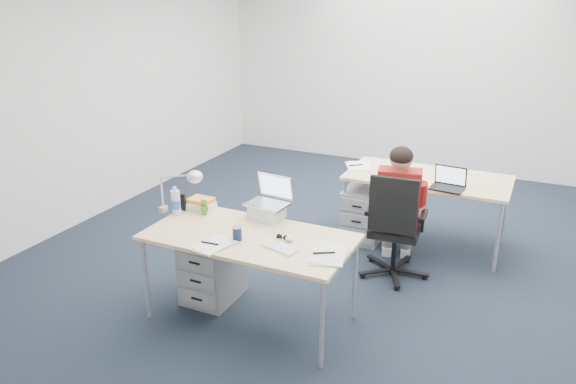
{
  "coord_description": "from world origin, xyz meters",
  "views": [
    {
      "loc": [
        1.62,
        -4.52,
        2.54
      ],
      "look_at": [
        -0.32,
        -0.4,
        0.85
      ],
      "focal_mm": 35.0,
      "sensor_mm": 36.0,
      "label": 1
    }
  ],
  "objects_px": {
    "far_cup": "(452,172)",
    "drawer_pedestal_far": "(364,213)",
    "silver_laptop": "(267,199)",
    "sunglasses": "(283,237)",
    "wireless_keyboard": "(280,248)",
    "computer_mouse": "(289,238)",
    "cordless_phone": "(183,202)",
    "water_bottle": "(176,201)",
    "can_koozie": "(237,233)",
    "desk_near": "(249,241)",
    "dark_laptop": "(448,178)",
    "desk_far": "(428,181)",
    "office_chair": "(394,247)",
    "book_stack": "(201,204)",
    "bear_figurine": "(204,207)",
    "drawer_pedestal_near": "(213,268)",
    "headphones": "(260,216)",
    "seated_person": "(398,208)",
    "desk_lamp": "(175,190)"
  },
  "relations": [
    {
      "from": "far_cup",
      "to": "cordless_phone",
      "type": "bearing_deg",
      "value": -135.6
    },
    {
      "from": "seated_person",
      "to": "drawer_pedestal_near",
      "type": "distance_m",
      "value": 1.77
    },
    {
      "from": "office_chair",
      "to": "headphones",
      "type": "relative_size",
      "value": 4.57
    },
    {
      "from": "seated_person",
      "to": "drawer_pedestal_far",
      "type": "xyz_separation_m",
      "value": [
        -0.48,
        0.52,
        -0.34
      ]
    },
    {
      "from": "office_chair",
      "to": "can_koozie",
      "type": "distance_m",
      "value": 1.64
    },
    {
      "from": "dark_laptop",
      "to": "silver_laptop",
      "type": "bearing_deg",
      "value": -127.11
    },
    {
      "from": "drawer_pedestal_near",
      "to": "book_stack",
      "type": "xyz_separation_m",
      "value": [
        -0.18,
        0.15,
        0.5
      ]
    },
    {
      "from": "desk_far",
      "to": "office_chair",
      "type": "xyz_separation_m",
      "value": [
        -0.1,
        -0.83,
        -0.4
      ]
    },
    {
      "from": "desk_near",
      "to": "seated_person",
      "type": "height_order",
      "value": "seated_person"
    },
    {
      "from": "book_stack",
      "to": "desk_far",
      "type": "bearing_deg",
      "value": 47.45
    },
    {
      "from": "water_bottle",
      "to": "can_koozie",
      "type": "bearing_deg",
      "value": -16.78
    },
    {
      "from": "silver_laptop",
      "to": "wireless_keyboard",
      "type": "relative_size",
      "value": 1.24
    },
    {
      "from": "headphones",
      "to": "dark_laptop",
      "type": "height_order",
      "value": "dark_laptop"
    },
    {
      "from": "drawer_pedestal_far",
      "to": "far_cup",
      "type": "bearing_deg",
      "value": 15.29
    },
    {
      "from": "cordless_phone",
      "to": "far_cup",
      "type": "distance_m",
      "value": 2.67
    },
    {
      "from": "desk_far",
      "to": "cordless_phone",
      "type": "distance_m",
      "value": 2.47
    },
    {
      "from": "desk_far",
      "to": "headphones",
      "type": "bearing_deg",
      "value": -121.57
    },
    {
      "from": "computer_mouse",
      "to": "cordless_phone",
      "type": "bearing_deg",
      "value": 146.73
    },
    {
      "from": "wireless_keyboard",
      "to": "cordless_phone",
      "type": "distance_m",
      "value": 1.11
    },
    {
      "from": "water_bottle",
      "to": "bear_figurine",
      "type": "height_order",
      "value": "water_bottle"
    },
    {
      "from": "drawer_pedestal_far",
      "to": "can_koozie",
      "type": "height_order",
      "value": "can_koozie"
    },
    {
      "from": "drawer_pedestal_far",
      "to": "wireless_keyboard",
      "type": "xyz_separation_m",
      "value": [
        -0.03,
        -1.97,
        0.46
      ]
    },
    {
      "from": "bear_figurine",
      "to": "book_stack",
      "type": "relative_size",
      "value": 0.62
    },
    {
      "from": "silver_laptop",
      "to": "book_stack",
      "type": "relative_size",
      "value": 1.57
    },
    {
      "from": "office_chair",
      "to": "headphones",
      "type": "distance_m",
      "value": 1.33
    },
    {
      "from": "bear_figurine",
      "to": "wireless_keyboard",
      "type": "bearing_deg",
      "value": -38.74
    },
    {
      "from": "water_bottle",
      "to": "far_cup",
      "type": "bearing_deg",
      "value": 45.98
    },
    {
      "from": "silver_laptop",
      "to": "sunglasses",
      "type": "xyz_separation_m",
      "value": [
        0.29,
        -0.3,
        -0.16
      ]
    },
    {
      "from": "water_bottle",
      "to": "book_stack",
      "type": "relative_size",
      "value": 1.12
    },
    {
      "from": "water_bottle",
      "to": "silver_laptop",
      "type": "bearing_deg",
      "value": 18.88
    },
    {
      "from": "desk_lamp",
      "to": "far_cup",
      "type": "distance_m",
      "value": 2.76
    },
    {
      "from": "wireless_keyboard",
      "to": "bear_figurine",
      "type": "relative_size",
      "value": 2.05
    },
    {
      "from": "headphones",
      "to": "desk_near",
      "type": "bearing_deg",
      "value": -91.65
    },
    {
      "from": "water_bottle",
      "to": "drawer_pedestal_near",
      "type": "bearing_deg",
      "value": 7.39
    },
    {
      "from": "drawer_pedestal_far",
      "to": "can_koozie",
      "type": "bearing_deg",
      "value": -101.1
    },
    {
      "from": "bear_figurine",
      "to": "desk_lamp",
      "type": "distance_m",
      "value": 0.28
    },
    {
      "from": "computer_mouse",
      "to": "drawer_pedestal_far",
      "type": "bearing_deg",
      "value": 64.41
    },
    {
      "from": "office_chair",
      "to": "desk_lamp",
      "type": "bearing_deg",
      "value": -150.71
    },
    {
      "from": "office_chair",
      "to": "wireless_keyboard",
      "type": "relative_size",
      "value": 3.65
    },
    {
      "from": "desk_near",
      "to": "can_koozie",
      "type": "height_order",
      "value": "can_koozie"
    },
    {
      "from": "office_chair",
      "to": "bear_figurine",
      "type": "relative_size",
      "value": 7.49
    },
    {
      "from": "drawer_pedestal_near",
      "to": "drawer_pedestal_far",
      "type": "relative_size",
      "value": 1.0
    },
    {
      "from": "wireless_keyboard",
      "to": "computer_mouse",
      "type": "xyz_separation_m",
      "value": [
        0.0,
        0.16,
        0.01
      ]
    },
    {
      "from": "sunglasses",
      "to": "far_cup",
      "type": "distance_m",
      "value": 2.22
    },
    {
      "from": "can_koozie",
      "to": "dark_laptop",
      "type": "relative_size",
      "value": 0.38
    },
    {
      "from": "desk_near",
      "to": "drawer_pedestal_near",
      "type": "relative_size",
      "value": 2.91
    },
    {
      "from": "water_bottle",
      "to": "bear_figurine",
      "type": "bearing_deg",
      "value": 27.1
    },
    {
      "from": "far_cup",
      "to": "drawer_pedestal_far",
      "type": "bearing_deg",
      "value": -164.71
    },
    {
      "from": "seated_person",
      "to": "dark_laptop",
      "type": "height_order",
      "value": "seated_person"
    },
    {
      "from": "desk_far",
      "to": "drawer_pedestal_far",
      "type": "bearing_deg",
      "value": -166.54
    }
  ]
}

